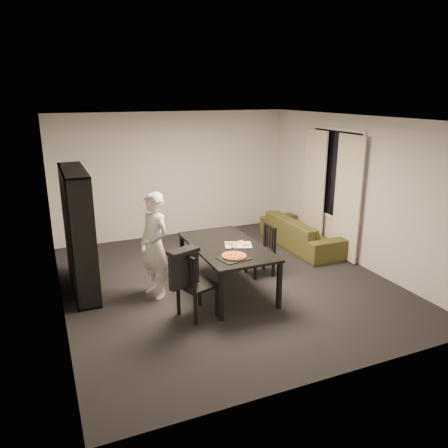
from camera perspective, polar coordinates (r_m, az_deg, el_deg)
name	(u,v)px	position (r m, az deg, el deg)	size (l,w,h in m)	color
room	(226,204)	(6.76, 0.21, 2.57)	(5.01, 5.51, 2.61)	black
window_pane	(335,174)	(8.47, 14.28, 6.34)	(0.02, 1.40, 1.60)	black
window_frame	(335,174)	(8.46, 14.25, 6.34)	(0.03, 1.52, 1.72)	white
curtain_left	(347,199)	(8.09, 15.82, 3.21)	(0.03, 0.70, 2.25)	beige
curtain_right	(314,187)	(8.90, 11.67, 4.70)	(0.03, 0.70, 2.25)	beige
bookshelf	(79,232)	(6.93, -18.45, -0.97)	(0.35, 1.50, 1.90)	black
dining_table	(227,249)	(6.65, 0.34, -3.31)	(0.99, 1.78, 0.74)	black
chair_left	(192,281)	(5.92, -4.21, -7.40)	(0.56, 0.56, 0.95)	black
chair_right	(264,247)	(7.35, 5.29, -2.96)	(0.40, 0.40, 0.85)	black
draped_jacket	(184,266)	(5.75, -5.28, -5.54)	(0.46, 0.31, 0.52)	black
person	(155,246)	(6.52, -9.05, -2.80)	(0.58, 0.38, 1.60)	silver
baking_tray	(234,258)	(6.09, 1.33, -4.51)	(0.40, 0.32, 0.01)	black
pepperoni_pizza	(234,256)	(6.13, 1.32, -4.18)	(0.35, 0.35, 0.03)	#A97231
kitchen_towel	(238,245)	(6.63, 1.88, -2.74)	(0.40, 0.30, 0.01)	white
pizza_slices	(237,244)	(6.64, 1.70, -2.60)	(0.37, 0.31, 0.01)	gold
sofa	(302,233)	(8.79, 10.13, -1.11)	(2.05, 0.80, 0.60)	#3C3E18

